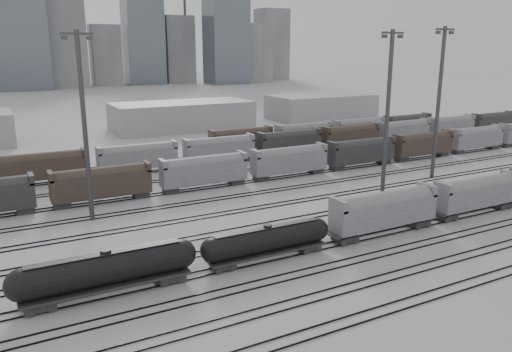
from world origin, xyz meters
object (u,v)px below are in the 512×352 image
tank_car_b (267,240)px  hopper_car_b (477,192)px  light_mast_c (388,111)px  tank_car_a (107,270)px  hopper_car_a (384,209)px

tank_car_b → hopper_car_b: 34.42m
tank_car_b → hopper_car_b: size_ratio=1.09×
hopper_car_b → light_mast_c: (-5.69, 13.08, 10.54)m
tank_car_a → light_mast_c: 49.47m
hopper_car_a → light_mast_c: bearing=48.3°
hopper_car_a → light_mast_c: (11.65, 13.08, 10.38)m
tank_car_b → hopper_car_a: bearing=0.0°
hopper_car_a → hopper_car_b: size_ratio=1.05×
hopper_car_b → tank_car_b: bearing=180.0°
light_mast_c → tank_car_b: bearing=-155.5°
hopper_car_b → light_mast_c: 17.74m
tank_car_a → hopper_car_b: 52.07m
tank_car_a → hopper_car_a: 34.74m
tank_car_a → hopper_car_a: hopper_car_a is taller
hopper_car_b → light_mast_c: light_mast_c is taller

